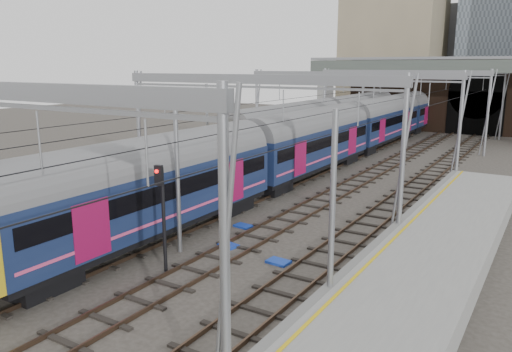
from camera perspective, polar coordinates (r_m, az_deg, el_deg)
The scene contains 14 objects.
ground at distance 21.89m, azimuth -12.09°, elevation -10.05°, with size 160.00×160.00×0.00m, color #38332D.
platform_left at distance 30.69m, azimuth -22.78°, elevation -3.10°, with size 4.32×55.00×1.12m.
platform_right at distance 15.60m, azimuth 13.06°, elevation -17.60°, with size 4.32×47.00×1.12m.
tracks at distance 33.71m, azimuth 5.73°, elevation -1.75°, with size 14.40×80.00×0.22m.
overhead_line at distance 38.66m, azimuth 10.24°, elevation 9.77°, with size 16.80×80.00×8.00m.
retaining_wall at distance 67.70m, azimuth 20.95°, elevation 8.36°, with size 28.00×2.75×9.00m.
overbridge at distance 62.08m, azimuth 18.80°, elevation 10.93°, with size 28.00×3.00×9.25m.
city_skyline at distance 86.13m, azimuth 25.06°, elevation 17.27°, with size 37.50×27.50×60.00m.
train_main at distance 46.24m, azimuth 10.96°, elevation 5.25°, with size 3.03×69.91×5.13m.
train_second at distance 51.14m, azimuth 8.25°, elevation 6.04°, with size 3.04×35.13×5.15m.
signal_near_centre at distance 20.31m, azimuth -10.69°, elevation -3.23°, with size 0.35×0.45×4.49m.
equip_cover_a at distance 26.34m, azimuth -1.49°, elevation -5.72°, with size 0.89×0.63×0.11m, color #1639AC.
equip_cover_b at distance 23.63m, azimuth -3.16°, elevation -7.92°, with size 0.90×0.64×0.11m, color #1639AC.
equip_cover_c at distance 21.75m, azimuth 2.58°, elevation -9.77°, with size 0.96×0.68×0.11m, color #1639AC.
Camera 1 is at (14.21, -14.43, 8.31)m, focal length 35.00 mm.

